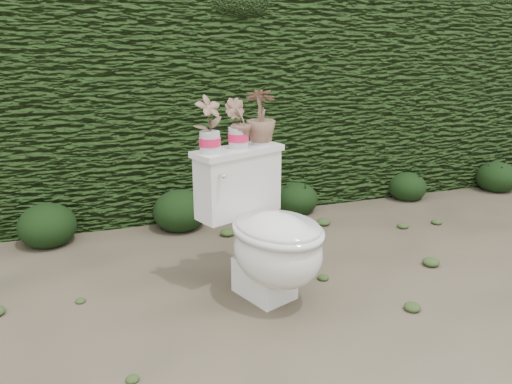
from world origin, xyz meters
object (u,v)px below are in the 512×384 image
object	(u,v)px
toilet	(267,235)
potted_plant_center	(238,125)
potted_plant_right	(261,118)
potted_plant_left	(209,126)

from	to	relation	value
toilet	potted_plant_center	bearing A→B (deg)	89.28
toilet	potted_plant_right	xyz separation A→B (m)	(0.06, 0.28, 0.56)
toilet	potted_plant_right	world-z (taller)	potted_plant_right
potted_plant_left	toilet	bearing A→B (deg)	-52.37
toilet	potted_plant_left	world-z (taller)	potted_plant_left
potted_plant_left	potted_plant_right	bearing A→B (deg)	0.96
toilet	potted_plant_right	bearing A→B (deg)	56.45
potted_plant_center	potted_plant_right	world-z (taller)	potted_plant_right
toilet	potted_plant_center	size ratio (longest dim) A/B	3.25
potted_plant_right	toilet	bearing A→B (deg)	95.37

